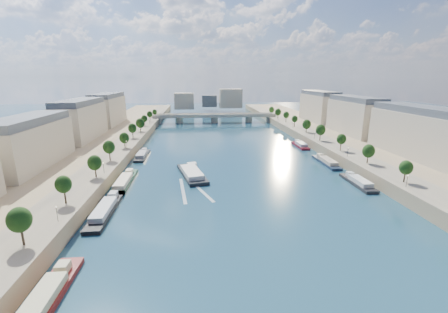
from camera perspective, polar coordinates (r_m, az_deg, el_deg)
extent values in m
plane|color=#0C2737|center=(149.54, 1.34, -0.88)|extent=(700.00, 700.00, 0.00)
cube|color=#9E8460|center=(157.85, -25.59, -0.59)|extent=(44.00, 520.00, 5.00)
cube|color=#9E8460|center=(172.59, 25.83, 0.61)|extent=(44.00, 520.00, 5.00)
cube|color=gray|center=(152.64, -20.42, 0.45)|extent=(14.00, 520.00, 0.10)
cube|color=gray|center=(164.79, 21.46, 1.37)|extent=(14.00, 520.00, 0.10)
cylinder|color=#382B1E|center=(79.37, -34.33, -13.06)|extent=(0.50, 0.50, 3.82)
ellipsoid|color=black|center=(77.91, -34.72, -10.70)|extent=(4.80, 4.80, 5.52)
cylinder|color=#382B1E|center=(98.99, -27.80, -6.84)|extent=(0.50, 0.50, 3.82)
ellipsoid|color=black|center=(97.83, -28.05, -4.88)|extent=(4.80, 4.80, 5.52)
cylinder|color=#382B1E|center=(120.22, -23.60, -2.69)|extent=(0.50, 0.50, 3.82)
ellipsoid|color=black|center=(119.26, -23.78, -1.05)|extent=(4.80, 4.80, 5.52)
cylinder|color=#382B1E|center=(142.32, -20.71, 0.20)|extent=(0.50, 0.50, 3.82)
ellipsoid|color=black|center=(141.51, -20.84, 1.61)|extent=(4.80, 4.80, 5.52)
cylinder|color=#382B1E|center=(164.96, -18.59, 2.31)|extent=(0.50, 0.50, 3.82)
ellipsoid|color=black|center=(164.26, -18.70, 3.53)|extent=(4.80, 4.80, 5.52)
cylinder|color=#382B1E|center=(187.93, -16.99, 3.90)|extent=(0.50, 0.50, 3.82)
ellipsoid|color=black|center=(187.32, -17.08, 4.98)|extent=(4.80, 4.80, 5.52)
cylinder|color=#382B1E|center=(211.14, -15.74, 5.14)|extent=(0.50, 0.50, 3.82)
ellipsoid|color=black|center=(210.59, -15.81, 6.10)|extent=(4.80, 4.80, 5.52)
cylinder|color=#382B1E|center=(234.50, -14.73, 6.14)|extent=(0.50, 0.50, 3.82)
ellipsoid|color=black|center=(234.01, -14.79, 7.00)|extent=(4.80, 4.80, 5.52)
cylinder|color=#382B1E|center=(257.98, -13.90, 6.95)|extent=(0.50, 0.50, 3.82)
ellipsoid|color=black|center=(257.54, -13.95, 7.74)|extent=(4.80, 4.80, 5.52)
cylinder|color=#382B1E|center=(281.55, -13.21, 7.62)|extent=(0.50, 0.50, 3.82)
ellipsoid|color=black|center=(281.14, -13.25, 8.35)|extent=(4.80, 4.80, 5.52)
cylinder|color=#382B1E|center=(122.24, 31.04, -3.33)|extent=(0.50, 0.50, 3.82)
ellipsoid|color=black|center=(121.30, 31.27, -1.72)|extent=(4.80, 4.80, 5.52)
cylinder|color=#382B1E|center=(141.35, 25.43, -0.39)|extent=(0.50, 0.50, 3.82)
ellipsoid|color=black|center=(140.53, 25.59, 1.02)|extent=(4.80, 4.80, 5.52)
cylinder|color=#382B1E|center=(161.76, 21.20, 1.84)|extent=(0.50, 0.50, 3.82)
ellipsoid|color=black|center=(161.05, 21.31, 3.08)|extent=(4.80, 4.80, 5.52)
cylinder|color=#382B1E|center=(183.05, 17.92, 3.55)|extent=(0.50, 0.50, 3.82)
ellipsoid|color=black|center=(182.42, 18.01, 4.65)|extent=(4.80, 4.80, 5.52)
cylinder|color=#382B1E|center=(204.94, 15.33, 4.89)|extent=(0.50, 0.50, 3.82)
ellipsoid|color=black|center=(204.37, 15.40, 5.88)|extent=(4.80, 4.80, 5.52)
cylinder|color=#382B1E|center=(227.25, 13.23, 5.96)|extent=(0.50, 0.50, 3.82)
ellipsoid|color=black|center=(226.74, 13.29, 6.86)|extent=(4.80, 4.80, 5.52)
cylinder|color=#382B1E|center=(249.88, 11.51, 6.84)|extent=(0.50, 0.50, 3.82)
ellipsoid|color=black|center=(249.42, 11.55, 7.65)|extent=(4.80, 4.80, 5.52)
cylinder|color=#382B1E|center=(272.74, 10.07, 7.56)|extent=(0.50, 0.50, 3.82)
ellipsoid|color=black|center=(272.32, 10.10, 8.31)|extent=(4.80, 4.80, 5.52)
cylinder|color=#382B1E|center=(295.78, 8.85, 8.17)|extent=(0.50, 0.50, 3.82)
ellipsoid|color=black|center=(295.39, 8.87, 8.86)|extent=(4.80, 4.80, 5.52)
cylinder|color=black|center=(87.84, -29.19, -9.64)|extent=(0.14, 0.14, 4.00)
sphere|color=#FFE5B2|center=(87.06, -29.36, -8.38)|extent=(0.36, 0.36, 0.36)
cylinder|color=black|center=(123.08, -21.94, -2.09)|extent=(0.14, 0.14, 4.00)
sphere|color=#FFE5B2|center=(122.52, -22.04, -1.15)|extent=(0.36, 0.36, 0.36)
cylinder|color=black|center=(160.57, -18.04, 2.06)|extent=(0.14, 0.14, 4.00)
sphere|color=#FFE5B2|center=(160.14, -18.10, 2.79)|extent=(0.36, 0.36, 0.36)
cylinder|color=black|center=(199.04, -15.62, 4.61)|extent=(0.14, 0.14, 4.00)
sphere|color=#FFE5B2|center=(198.69, -15.66, 5.21)|extent=(0.36, 0.36, 0.36)
cylinder|color=black|center=(238.01, -13.98, 6.33)|extent=(0.14, 0.14, 4.00)
sphere|color=#FFE5B2|center=(237.72, -14.01, 6.83)|extent=(0.36, 0.36, 0.36)
cylinder|color=black|center=(116.96, 31.47, -4.10)|extent=(0.14, 0.14, 4.00)
sphere|color=#FFE5B2|center=(116.37, 31.61, -3.12)|extent=(0.36, 0.36, 0.36)
cylinder|color=black|center=(149.37, 22.51, 0.72)|extent=(0.14, 0.14, 4.00)
sphere|color=#FFE5B2|center=(148.92, 22.59, 1.50)|extent=(0.36, 0.36, 0.36)
cylinder|color=black|center=(184.79, 16.85, 3.76)|extent=(0.14, 0.14, 4.00)
sphere|color=#FFE5B2|center=(184.42, 16.90, 4.40)|extent=(0.36, 0.36, 0.36)
cylinder|color=black|center=(221.76, 13.02, 5.78)|extent=(0.14, 0.14, 4.00)
sphere|color=#FFE5B2|center=(221.45, 13.05, 6.32)|extent=(0.36, 0.36, 0.36)
cylinder|color=black|center=(259.64, 10.28, 7.21)|extent=(0.14, 0.14, 4.00)
sphere|color=#FFE5B2|center=(259.37, 10.31, 7.67)|extent=(0.36, 0.36, 0.36)
cube|color=#C6B398|center=(145.43, -33.19, 2.29)|extent=(16.00, 52.00, 20.00)
cube|color=#474C54|center=(143.83, -33.84, 6.79)|extent=(14.72, 50.44, 3.20)
cube|color=#C6B398|center=(197.78, -25.58, 5.99)|extent=(16.00, 52.00, 20.00)
cube|color=#474C54|center=(196.62, -25.96, 9.32)|extent=(14.72, 50.44, 3.20)
cube|color=#C6B398|center=(252.62, -21.18, 8.08)|extent=(16.00, 52.00, 20.00)
cube|color=#474C54|center=(251.71, -21.43, 10.69)|extent=(14.72, 50.44, 3.20)
cube|color=#C6B398|center=(164.01, 33.23, 3.45)|extent=(16.00, 52.00, 20.00)
cube|color=#474C54|center=(162.60, 33.81, 7.45)|extent=(14.72, 50.44, 3.20)
cube|color=#C6B398|center=(211.82, 23.63, 6.70)|extent=(16.00, 52.00, 20.00)
cube|color=#474C54|center=(210.73, 23.96, 9.82)|extent=(14.72, 50.44, 3.20)
cube|color=#C6B398|center=(263.76, 17.61, 8.63)|extent=(16.00, 52.00, 20.00)
cube|color=#474C54|center=(262.88, 17.81, 11.14)|extent=(14.72, 50.44, 3.20)
cube|color=#C6B398|center=(354.16, -7.58, 10.45)|extent=(22.00, 18.00, 18.00)
cube|color=#C6B398|center=(366.16, 1.26, 11.03)|extent=(26.00, 20.00, 22.00)
cube|color=#474C54|center=(379.38, -2.83, 10.55)|extent=(18.00, 16.00, 14.00)
cube|color=#C1B79E|center=(277.55, -1.83, 7.76)|extent=(112.00, 11.00, 2.20)
cube|color=#C1B79E|center=(272.41, -1.77, 7.94)|extent=(112.00, 0.80, 0.90)
cube|color=#C1B79E|center=(282.32, -1.90, 8.18)|extent=(112.00, 0.80, 0.90)
cylinder|color=#C1B79E|center=(277.92, -8.47, 6.84)|extent=(6.40, 6.40, 5.00)
cylinder|color=#C1B79E|center=(278.03, -1.83, 7.00)|extent=(6.40, 6.40, 5.00)
cylinder|color=#C1B79E|center=(281.79, 4.73, 7.06)|extent=(6.40, 6.40, 5.00)
cube|color=#C1B79E|center=(279.72, -12.59, 6.70)|extent=(6.00, 12.00, 5.00)
cube|color=#C1B79E|center=(285.94, 8.71, 7.06)|extent=(6.00, 12.00, 5.00)
cube|color=black|center=(128.60, -6.13, -3.44)|extent=(14.06, 28.93, 1.99)
cube|color=white|center=(125.90, -6.16, -2.94)|extent=(10.46, 19.11, 1.79)
cube|color=white|center=(136.01, -6.12, -1.58)|extent=(4.63, 4.16, 1.80)
cube|color=silver|center=(112.83, -7.85, -6.36)|extent=(3.95, 25.98, 0.04)
cube|color=silver|center=(112.70, -4.58, -6.29)|extent=(10.06, 24.83, 0.04)
cube|color=maroon|center=(70.57, -30.53, -22.32)|extent=(5.00, 24.11, 1.80)
cube|color=#C0BB90|center=(68.23, -31.44, -22.09)|extent=(4.10, 13.26, 1.60)
cube|color=#C0BB90|center=(74.95, -28.34, -18.04)|extent=(2.50, 2.89, 1.80)
cube|color=black|center=(101.72, -21.50, -9.58)|extent=(5.00, 29.43, 1.80)
cube|color=silver|center=(98.99, -21.96, -9.24)|extent=(4.10, 16.18, 1.60)
cube|color=silver|center=(108.87, -20.34, -6.82)|extent=(2.50, 3.53, 1.80)
cube|color=#1B432E|center=(124.87, -18.34, -4.75)|extent=(5.00, 30.02, 1.80)
cube|color=#F3E3C1|center=(122.12, -18.65, -4.37)|extent=(4.10, 16.51, 1.60)
cube|color=#F3E3C1|center=(132.65, -17.57, -2.72)|extent=(2.50, 3.60, 1.80)
cube|color=#28282B|center=(163.26, -15.26, 0.05)|extent=(5.00, 23.54, 1.80)
cube|color=#999AA1|center=(161.05, -15.41, 0.46)|extent=(4.10, 12.95, 1.60)
cube|color=#999AA1|center=(169.58, -14.91, 1.24)|extent=(2.50, 2.82, 1.80)
cube|color=#242426|center=(128.66, 24.09, -4.74)|extent=(5.00, 21.14, 1.80)
cube|color=silver|center=(126.75, 24.54, -4.26)|extent=(4.10, 11.62, 1.60)
cube|color=silver|center=(133.35, 22.87, -3.12)|extent=(2.50, 2.54, 1.80)
cube|color=#1D2B40|center=(153.52, 18.86, -1.17)|extent=(5.00, 24.57, 1.80)
cube|color=beige|center=(151.36, 19.21, -0.75)|extent=(4.10, 13.51, 1.60)
cube|color=beige|center=(159.56, 17.85, 0.18)|extent=(2.50, 2.95, 1.80)
cube|color=maroon|center=(186.70, 14.32, 1.94)|extent=(5.00, 20.02, 1.80)
cube|color=#B5BBC1|center=(184.87, 14.52, 2.35)|extent=(4.10, 11.01, 1.60)
cube|color=#B5BBC1|center=(191.86, 13.77, 2.87)|extent=(2.50, 2.40, 1.80)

